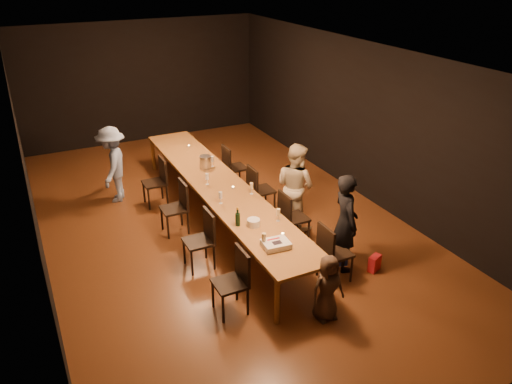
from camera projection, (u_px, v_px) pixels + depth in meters
name	position (u px, v px, depth m)	size (l,w,h in m)	color
ground	(220.00, 221.00, 9.14)	(10.00, 10.00, 0.00)	#462211
room_shell	(216.00, 111.00, 8.23)	(6.04, 10.04, 3.02)	black
table	(219.00, 187.00, 8.83)	(0.90, 6.00, 0.75)	brown
chair_right_0	(336.00, 252.00, 7.34)	(0.42, 0.42, 0.93)	black
chair_right_1	(294.00, 217.00, 8.31)	(0.42, 0.42, 0.93)	black
chair_right_2	(262.00, 189.00, 9.27)	(0.42, 0.42, 0.93)	black
chair_right_3	(235.00, 167.00, 10.24)	(0.42, 0.42, 0.93)	black
chair_left_0	(230.00, 283.00, 6.66)	(0.42, 0.42, 0.93)	black
chair_left_1	(198.00, 241.00, 7.63)	(0.42, 0.42, 0.93)	black
chair_left_2	(174.00, 208.00, 8.59)	(0.42, 0.42, 0.93)	black
chair_left_3	(154.00, 182.00, 9.56)	(0.42, 0.42, 0.93)	black
woman_birthday	(345.00, 222.00, 7.50)	(0.57, 0.37, 1.56)	black
woman_tan	(295.00, 186.00, 8.69)	(0.75, 0.59, 1.55)	beige
man_blue	(113.00, 165.00, 9.61)	(0.97, 0.56, 1.50)	#849FCD
child	(328.00, 288.00, 6.54)	(0.47, 0.30, 0.96)	#453426
gift_bag_red	(375.00, 263.00, 7.68)	(0.22, 0.12, 0.26)	red
gift_bag_blue	(338.00, 255.00, 7.81)	(0.27, 0.18, 0.34)	#2848AF
birthday_cake	(276.00, 244.00, 6.92)	(0.39, 0.33, 0.09)	white
plate_stack	(254.00, 223.00, 7.45)	(0.20, 0.20, 0.11)	white
champagne_bottle	(238.00, 216.00, 7.42)	(0.07, 0.07, 0.31)	black
ice_bucket	(205.00, 162.00, 9.41)	(0.22, 0.22, 0.24)	#B0B0B5
wineglass_0	(264.00, 240.00, 6.91)	(0.06, 0.06, 0.21)	beige
wineglass_1	(278.00, 215.00, 7.56)	(0.06, 0.06, 0.21)	beige
wineglass_2	(221.00, 198.00, 8.09)	(0.06, 0.06, 0.21)	silver
wineglass_3	(252.00, 188.00, 8.41)	(0.06, 0.06, 0.21)	beige
wineglass_4	(207.00, 179.00, 8.75)	(0.06, 0.06, 0.21)	silver
wineglass_5	(212.00, 161.00, 9.49)	(0.06, 0.06, 0.21)	silver
tealight_near	(283.00, 234.00, 7.22)	(0.05, 0.05, 0.03)	#B2B7B2
tealight_mid	(233.00, 188.00, 8.64)	(0.05, 0.05, 0.03)	#B2B7B2
tealight_far	(189.00, 146.00, 10.48)	(0.05, 0.05, 0.03)	#B2B7B2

